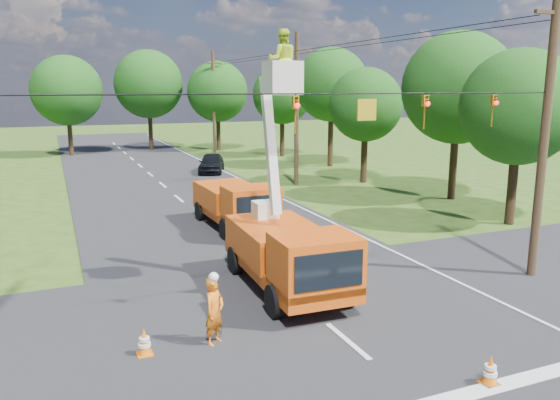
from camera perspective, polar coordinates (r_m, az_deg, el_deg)
name	(u,v)px	position (r m, az deg, el deg)	size (l,w,h in m)	color
ground	(179,199)	(32.73, -10.51, 0.08)	(140.00, 140.00, 0.00)	#2A4815
road_main	(179,199)	(32.73, -10.51, 0.08)	(12.00, 100.00, 0.06)	black
road_cross	(313,313)	(16.28, 3.48, -11.74)	(56.00, 10.00, 0.07)	black
edge_line	(267,192)	(34.31, -1.34, 0.80)	(0.12, 90.00, 0.02)	silver
bucket_truck	(288,239)	(17.40, 0.82, -4.07)	(2.74, 6.48, 8.21)	#D64C0F
second_truck	(236,203)	(25.39, -4.66, -0.35)	(2.62, 6.22, 2.29)	#D64C0F
ground_worker	(214,311)	(14.23, -6.87, -11.47)	(0.65, 0.43, 1.78)	#F95514
distant_car	(211,163)	(42.62, -7.18, 3.87)	(1.78, 4.41, 1.50)	black
traffic_cone_1	(490,370)	(13.40, 21.11, -16.28)	(0.38, 0.38, 0.71)	orange
traffic_cone_2	(319,248)	(21.25, 4.11, -5.06)	(0.38, 0.38, 0.71)	orange
traffic_cone_3	(264,222)	(25.20, -1.73, -2.36)	(0.38, 0.38, 0.71)	orange
traffic_cone_4	(144,342)	(14.17, -13.99, -14.21)	(0.38, 0.38, 0.71)	orange
traffic_cone_7	(262,203)	(29.55, -1.90, -0.26)	(0.38, 0.38, 0.71)	orange
pole_right_near	(545,129)	(20.26, 25.97, 6.66)	(1.80, 0.30, 10.00)	#4C3823
pole_right_mid	(297,108)	(36.69, 1.74, 9.54)	(1.80, 0.30, 10.00)	#4C3823
pole_right_far	(214,102)	(55.51, -6.95, 10.18)	(1.80, 0.30, 10.00)	#4C3823
signal_span	(386,108)	(16.07, 10.99, 9.37)	(18.00, 0.29, 1.07)	black
tree_right_a	(519,107)	(27.98, 23.70, 8.85)	(5.40, 5.40, 8.28)	#382616
tree_right_b	(458,88)	(33.36, 18.12, 11.05)	(6.40, 6.40, 9.65)	#382616
tree_right_c	(366,105)	(38.00, 8.94, 9.79)	(5.00, 5.00, 7.83)	#382616
tree_right_d	(332,85)	(45.73, 5.40, 11.88)	(6.00, 6.00, 9.70)	#382616
tree_right_e	(282,95)	(52.54, 0.23, 10.95)	(5.60, 5.60, 8.63)	#382616
tree_far_a	(67,91)	(56.42, -21.39, 10.60)	(6.60, 6.60, 9.50)	#382616
tree_far_b	(148,84)	(59.18, -13.58, 11.68)	(7.00, 7.00, 10.32)	#382616
tree_far_c	(217,92)	(57.70, -6.55, 11.19)	(6.20, 6.20, 9.18)	#382616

